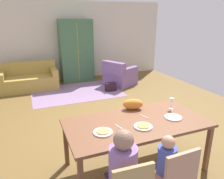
# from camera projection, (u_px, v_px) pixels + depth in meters

# --- Properties ---
(ground_plane) EXTENTS (7.13, 6.40, 0.02)m
(ground_plane) POSITION_uv_depth(u_px,v_px,m) (100.00, 111.00, 5.27)
(ground_plane) COLOR brown
(back_wall) EXTENTS (7.13, 0.10, 2.70)m
(back_wall) POSITION_uv_depth(u_px,v_px,m) (69.00, 41.00, 7.70)
(back_wall) COLOR beige
(back_wall) RESTS_ON ground_plane
(dining_table) EXTENTS (1.99, 1.01, 0.76)m
(dining_table) POSITION_uv_depth(u_px,v_px,m) (136.00, 126.00, 3.08)
(dining_table) COLOR brown
(dining_table) RESTS_ON ground_plane
(plate_near_man) EXTENTS (0.25, 0.25, 0.02)m
(plate_near_man) POSITION_uv_depth(u_px,v_px,m) (103.00, 132.00, 2.75)
(plate_near_man) COLOR silver
(plate_near_man) RESTS_ON dining_table
(pizza_near_man) EXTENTS (0.17, 0.17, 0.01)m
(pizza_near_man) POSITION_uv_depth(u_px,v_px,m) (103.00, 131.00, 2.75)
(pizza_near_man) COLOR #DE9353
(pizza_near_man) RESTS_ON plate_near_man
(plate_near_child) EXTENTS (0.25, 0.25, 0.02)m
(plate_near_child) POSITION_uv_depth(u_px,v_px,m) (143.00, 127.00, 2.90)
(plate_near_child) COLOR silver
(plate_near_child) RESTS_ON dining_table
(pizza_near_child) EXTENTS (0.17, 0.17, 0.01)m
(pizza_near_child) POSITION_uv_depth(u_px,v_px,m) (143.00, 126.00, 2.89)
(pizza_near_child) COLOR gold
(pizza_near_child) RESTS_ON plate_near_child
(plate_near_woman) EXTENTS (0.25, 0.25, 0.02)m
(plate_near_woman) POSITION_uv_depth(u_px,v_px,m) (173.00, 117.00, 3.16)
(plate_near_woman) COLOR white
(plate_near_woman) RESTS_ON dining_table
(wine_glass) EXTENTS (0.07, 0.07, 0.19)m
(wine_glass) POSITION_uv_depth(u_px,v_px,m) (172.00, 101.00, 3.43)
(wine_glass) COLOR silver
(wine_glass) RESTS_ON dining_table
(fork) EXTENTS (0.05, 0.15, 0.01)m
(fork) POSITION_uv_depth(u_px,v_px,m) (119.00, 127.00, 2.91)
(fork) COLOR silver
(fork) RESTS_ON dining_table
(knife) EXTENTS (0.06, 0.17, 0.01)m
(knife) POSITION_uv_depth(u_px,v_px,m) (144.00, 116.00, 3.21)
(knife) COLOR silver
(knife) RESTS_ON dining_table
(person_man) EXTENTS (0.30, 0.41, 1.11)m
(person_man) POSITION_uv_depth(u_px,v_px,m) (122.00, 178.00, 2.33)
(person_man) COLOR #3B3150
(person_man) RESTS_ON ground_plane
(dining_chair_child) EXTENTS (0.43, 0.43, 0.87)m
(dining_chair_child) POSITION_uv_depth(u_px,v_px,m) (174.00, 177.00, 2.38)
(dining_chair_child) COLOR tan
(dining_chair_child) RESTS_ON ground_plane
(person_child) EXTENTS (0.22, 0.29, 0.92)m
(person_child) POSITION_uv_depth(u_px,v_px,m) (164.00, 172.00, 2.55)
(person_child) COLOR #364355
(person_child) RESTS_ON ground_plane
(cat) EXTENTS (0.35, 0.25, 0.17)m
(cat) POSITION_uv_depth(u_px,v_px,m) (133.00, 104.00, 3.44)
(cat) COLOR orange
(cat) RESTS_ON dining_table
(area_rug) EXTENTS (2.60, 1.80, 0.01)m
(area_rug) POSITION_uv_depth(u_px,v_px,m) (76.00, 92.00, 6.58)
(area_rug) COLOR gray
(area_rug) RESTS_ON ground_plane
(couch) EXTENTS (1.70, 0.86, 0.82)m
(couch) POSITION_uv_depth(u_px,v_px,m) (29.00, 80.00, 6.78)
(couch) COLOR #A78C3F
(couch) RESTS_ON ground_plane
(armchair) EXTENTS (1.15, 1.14, 0.82)m
(armchair) POSITION_uv_depth(u_px,v_px,m) (119.00, 76.00, 7.18)
(armchair) COLOR #7E5D98
(armchair) RESTS_ON ground_plane
(armoire) EXTENTS (1.10, 0.59, 2.10)m
(armoire) POSITION_uv_depth(u_px,v_px,m) (76.00, 51.00, 7.50)
(armoire) COLOR #3D6845
(armoire) RESTS_ON ground_plane
(handbag) EXTENTS (0.32, 0.16, 0.26)m
(handbag) POSITION_uv_depth(u_px,v_px,m) (111.00, 87.00, 6.64)
(handbag) COLOR black
(handbag) RESTS_ON ground_plane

